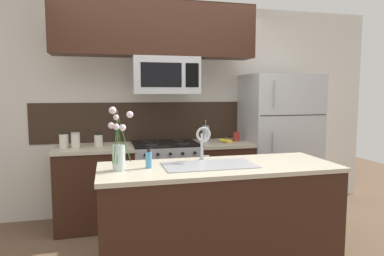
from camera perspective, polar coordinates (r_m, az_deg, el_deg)
name	(u,v)px	position (r m, az deg, el deg)	size (l,w,h in m)	color
ground_plane	(182,253)	(3.45, -1.69, -20.10)	(10.00, 10.00, 0.00)	brown
rear_partition	(183,109)	(4.42, -1.45, 3.19)	(5.20, 0.10, 2.60)	silver
splash_band	(161,121)	(4.32, -5.18, 1.11)	(3.08, 0.01, 0.48)	#332319
back_counter_left	(96,186)	(4.07, -15.74, -9.32)	(0.87, 0.65, 0.91)	#381E14
back_counter_right	(222,178)	(4.29, 4.96, -8.34)	(0.67, 0.65, 0.91)	#381E14
stove_range	(166,181)	(4.12, -4.39, -8.86)	(0.76, 0.64, 0.93)	#B7BABF
microwave	(165,76)	(3.96, -4.49, 8.68)	(0.74, 0.40, 0.41)	#B7BABF
upper_cabinet_band	(156,30)	(3.98, -6.00, 16.00)	(2.24, 0.34, 0.60)	#381E14
refrigerator	(278,143)	(4.52, 14.13, -2.44)	(0.89, 0.74, 1.73)	#B7BABF
storage_jar_tall	(64,140)	(4.00, -20.56, -1.90)	(0.10, 0.10, 0.17)	silver
storage_jar_medium	(76,140)	(3.94, -18.83, -1.93)	(0.09, 0.09, 0.17)	silver
storage_jar_short	(99,140)	(3.99, -15.31, -1.92)	(0.09, 0.09, 0.14)	silver
banana_bunch	(226,141)	(4.15, 5.76, -2.13)	(0.19, 0.13, 0.08)	yellow
french_press	(206,134)	(4.18, 2.28, -0.97)	(0.09, 0.09, 0.27)	silver
coffee_tin	(236,136)	(4.31, 7.38, -1.41)	(0.08, 0.08, 0.11)	#B22D23
island_counter	(219,217)	(3.02, 4.45, -14.62)	(1.99, 0.75, 0.91)	#381E14
kitchen_sink	(209,174)	(2.88, 2.89, -7.60)	(0.76, 0.40, 0.16)	#ADAFB5
sink_faucet	(203,139)	(3.01, 1.86, -1.81)	(0.14, 0.14, 0.31)	#B7BABF
dish_soap_bottle	(149,160)	(2.78, -7.22, -5.24)	(0.06, 0.05, 0.16)	#4C93C6
flower_vase	(119,150)	(2.71, -12.11, -3.63)	(0.19, 0.16, 0.50)	silver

